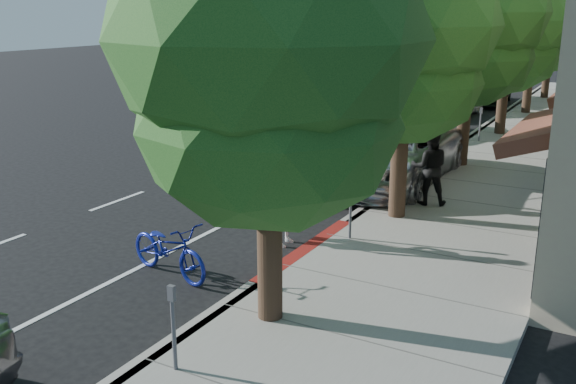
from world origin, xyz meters
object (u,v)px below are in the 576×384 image
Objects in this scene: white_pickup at (452,101)px; silver_suv at (389,153)px; street_tree_3 at (510,23)px; dark_sedan at (413,117)px; dark_suv_far at (490,87)px; street_tree_4 at (535,18)px; street_tree_1 at (406,30)px; street_tree_5 at (552,22)px; street_tree_0 at (268,46)px; street_tree_2 at (472,16)px; pedestrian at (430,167)px; cyclist at (285,201)px; bicycle at (169,249)px.

silver_suv is at bearing -79.09° from white_pickup.
street_tree_3 is 6.39m from white_pickup.
dark_suv_far reaches higher than dark_sedan.
street_tree_4 is 5.38m from dark_suv_far.
street_tree_1 is at bearing -90.77° from dark_suv_far.
street_tree_5 is at bearing 90.00° from street_tree_1.
street_tree_0 is at bearing -90.00° from street_tree_3.
street_tree_0 is 22.72m from white_pickup.
pedestrian is (0.36, -4.69, -3.62)m from street_tree_2.
pedestrian is (0.36, 7.31, -3.35)m from street_tree_0.
dark_suv_far reaches higher than white_pickup.
pedestrian is at bearing -89.09° from street_tree_5.
street_tree_2 is 1.17× the size of silver_suv.
street_tree_2 is at bearing -12.81° from cyclist.
silver_suv is 1.24× the size of dark_suv_far.
street_tree_0 is 0.99× the size of street_tree_4.
street_tree_2 reaches higher than street_tree_5.
silver_suv is 7.50m from dark_sedan.
street_tree_5 is at bearing 71.83° from white_pickup.
street_tree_1 is at bearing -33.40° from cyclist.
silver_suv is at bearing -99.08° from street_tree_3.
white_pickup is at bearing 14.16° from bicycle.
street_tree_3 is at bearing -8.57° from cyclist.
street_tree_2 is 1.55× the size of white_pickup.
cyclist is 1.03× the size of pedestrian.
dark_sedan is at bearing -102.93° from street_tree_5.
street_tree_5 is (0.00, 18.00, -0.51)m from street_tree_2.
street_tree_4 is at bearing -90.00° from street_tree_5.
pedestrian is (0.36, -10.69, -3.31)m from street_tree_3.
pedestrian is (3.46, -9.19, 0.35)m from dark_sedan.
dark_sedan is at bearing 106.45° from street_tree_1.
silver_suv is at bearing -95.43° from street_tree_4.
cyclist is at bearing -96.23° from street_tree_3.
street_tree_0 is at bearing -90.00° from street_tree_4.
street_tree_4 is at bearing 90.00° from street_tree_3.
bicycle is at bearing -88.38° from dark_sedan.
cyclist is 4.43m from pedestrian.
cyclist is 0.37× the size of dark_suv_far.
street_tree_0 is 1.39× the size of dark_suv_far.
pedestrian is (0.36, 1.31, -3.39)m from street_tree_1.
cyclist is (-1.60, 3.34, -3.47)m from street_tree_0.
cyclist is 2.83m from bicycle.
silver_suv is at bearing -93.87° from street_tree_5.
street_tree_0 is 18.00m from street_tree_3.
cyclist is at bearing -93.43° from street_tree_5.
street_tree_0 is at bearing 66.91° from pedestrian.
dark_sedan is at bearing -89.61° from pedestrian.
street_tree_4 reaches higher than street_tree_0.
pedestrian is (2.78, -19.85, 0.21)m from dark_suv_far.
street_tree_5 is 1.08× the size of silver_suv.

